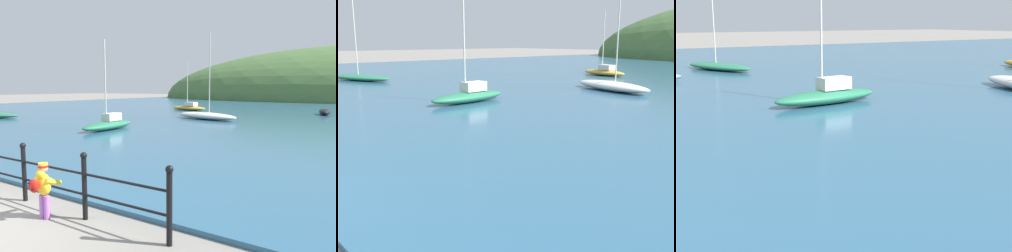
{
  "view_description": "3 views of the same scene",
  "coord_description": "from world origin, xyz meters",
  "views": [
    {
      "loc": [
        5.39,
        -2.35,
        2.31
      ],
      "look_at": [
        0.54,
        5.06,
        1.28
      ],
      "focal_mm": 35.0,
      "sensor_mm": 36.0,
      "label": 1
    },
    {
      "loc": [
        6.8,
        0.51,
        2.69
      ],
      "look_at": [
        1.51,
        5.21,
        1.14
      ],
      "focal_mm": 42.0,
      "sensor_mm": 36.0,
      "label": 2
    },
    {
      "loc": [
        6.44,
        2.86,
        2.8
      ],
      "look_at": [
        0.59,
        6.51,
        1.23
      ],
      "focal_mm": 50.0,
      "sensor_mm": 36.0,
      "label": 3
    }
  ],
  "objects": [
    {
      "name": "water",
      "position": [
        0.0,
        32.0,
        0.05
      ],
      "size": [
        80.0,
        60.0,
        0.1
      ],
      "primitive_type": "cube",
      "color": "#2D5B7A",
      "rests_on": "ground"
    },
    {
      "name": "iron_railing",
      "position": [
        0.25,
        1.5,
        0.64
      ],
      "size": [
        5.43,
        0.12,
        1.21
      ],
      "color": "black",
      "rests_on": "ground"
    },
    {
      "name": "child_in_coat",
      "position": [
        0.49,
        1.12,
        0.61
      ],
      "size": [
        0.38,
        0.53,
        1.0
      ],
      "color": "#AD66C6",
      "rests_on": "ground"
    },
    {
      "name": "boat_nearest_quay",
      "position": [
        -4.96,
        18.44,
        0.37
      ],
      "size": [
        5.25,
        2.57,
        6.04
      ],
      "color": "silver",
      "rests_on": "water"
    },
    {
      "name": "boat_mid_harbor",
      "position": [
        1.5,
        27.22,
        0.35
      ],
      "size": [
        1.25,
        2.79,
        0.5
      ],
      "color": "black",
      "rests_on": "water"
    },
    {
      "name": "boat_blue_hull",
      "position": [
        -10.62,
        25.95,
        0.38
      ],
      "size": [
        4.05,
        1.93,
        4.7
      ],
      "color": "gold",
      "rests_on": "water"
    },
    {
      "name": "boat_far_right",
      "position": [
        -6.74,
        10.43,
        0.4
      ],
      "size": [
        1.37,
        3.93,
        4.69
      ],
      "color": "#287551",
      "rests_on": "water"
    }
  ]
}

